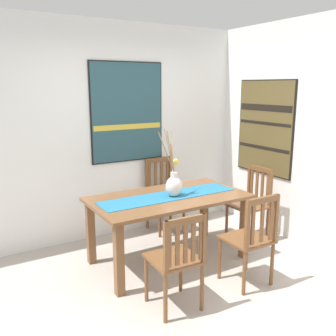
% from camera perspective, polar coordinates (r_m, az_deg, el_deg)
% --- Properties ---
extents(ground_plane, '(6.40, 6.40, 0.03)m').
position_cam_1_polar(ground_plane, '(3.71, 4.06, -19.03)').
color(ground_plane, '#B2A89E').
extents(wall_back, '(6.40, 0.12, 2.70)m').
position_cam_1_polar(wall_back, '(4.83, -8.54, 5.57)').
color(wall_back, white).
rests_on(wall_back, ground_plane).
extents(wall_side, '(0.12, 6.40, 2.70)m').
position_cam_1_polar(wall_side, '(4.54, 23.97, 4.20)').
color(wall_side, white).
rests_on(wall_side, ground_plane).
extents(dining_table, '(1.69, 0.92, 0.75)m').
position_cam_1_polar(dining_table, '(4.09, 0.12, -5.82)').
color(dining_table, brown).
rests_on(dining_table, ground_plane).
extents(table_runner, '(1.56, 0.36, 0.01)m').
position_cam_1_polar(table_runner, '(4.05, 0.12, -4.29)').
color(table_runner, '#236B93').
rests_on(table_runner, dining_table).
extents(centerpiece_vase, '(0.28, 0.25, 0.74)m').
position_cam_1_polar(centerpiece_vase, '(4.00, 0.91, -2.44)').
color(centerpiece_vase, silver).
rests_on(centerpiece_vase, dining_table).
extents(chair_0, '(0.44, 0.44, 0.97)m').
position_cam_1_polar(chair_0, '(5.02, -0.75, -3.92)').
color(chair_0, brown).
rests_on(chair_0, ground_plane).
extents(chair_1, '(0.42, 0.42, 0.93)m').
position_cam_1_polar(chair_1, '(3.74, 12.55, -10.46)').
color(chair_1, brown).
rests_on(chair_1, ground_plane).
extents(chair_2, '(0.44, 0.44, 0.89)m').
position_cam_1_polar(chair_2, '(3.27, 1.41, -13.66)').
color(chair_2, brown).
rests_on(chair_2, ground_plane).
extents(chair_3, '(0.43, 0.43, 0.93)m').
position_cam_1_polar(chair_3, '(4.82, 12.64, -5.13)').
color(chair_3, brown).
rests_on(chair_3, ground_plane).
extents(painting_on_back_wall, '(0.99, 0.05, 1.26)m').
position_cam_1_polar(painting_on_back_wall, '(4.82, -6.27, 8.46)').
color(painting_on_back_wall, black).
extents(painting_on_side_wall, '(0.05, 0.96, 1.24)m').
position_cam_1_polar(painting_on_side_wall, '(5.10, 14.66, 6.02)').
color(painting_on_side_wall, black).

